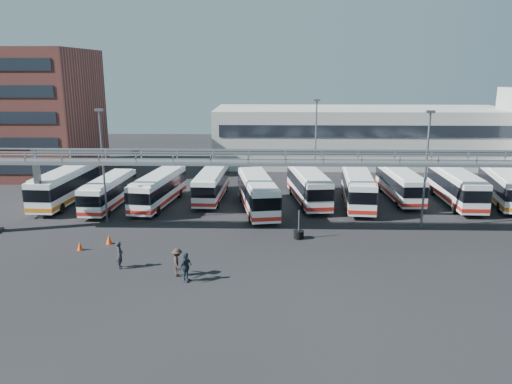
{
  "coord_description": "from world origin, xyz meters",
  "views": [
    {
      "loc": [
        -1.34,
        -34.93,
        13.61
      ],
      "look_at": [
        -2.42,
        6.0,
        3.41
      ],
      "focal_mm": 35.0,
      "sensor_mm": 36.0,
      "label": 1
    }
  ],
  "objects_px": {
    "bus_0": "(65,185)",
    "bus_7": "(400,183)",
    "bus_3": "(212,183)",
    "cone_right": "(109,239)",
    "cone_left": "(80,246)",
    "light_pole_mid": "(426,164)",
    "bus_9": "(504,186)",
    "light_pole_back": "(316,139)",
    "bus_1": "(109,191)",
    "light_pole_left": "(103,160)",
    "tire_stack": "(299,234)",
    "bus_4": "(258,192)",
    "bus_8": "(456,186)",
    "pedestrian_c": "(177,262)",
    "bus_5": "(308,185)",
    "pedestrian_a": "(120,255)",
    "pedestrian_d": "(186,267)",
    "bus_2": "(158,189)",
    "bus_6": "(358,187)"
  },
  "relations": [
    {
      "from": "bus_1",
      "to": "bus_5",
      "type": "height_order",
      "value": "bus_5"
    },
    {
      "from": "bus_7",
      "to": "light_pole_mid",
      "type": "bearing_deg",
      "value": -95.24
    },
    {
      "from": "bus_7",
      "to": "tire_stack",
      "type": "relative_size",
      "value": 4.44
    },
    {
      "from": "bus_6",
      "to": "cone_left",
      "type": "distance_m",
      "value": 27.13
    },
    {
      "from": "bus_0",
      "to": "bus_3",
      "type": "xyz_separation_m",
      "value": [
        14.86,
        2.0,
        -0.18
      ]
    },
    {
      "from": "bus_1",
      "to": "bus_2",
      "type": "relative_size",
      "value": 0.93
    },
    {
      "from": "bus_9",
      "to": "light_pole_back",
      "type": "bearing_deg",
      "value": 170.4
    },
    {
      "from": "bus_3",
      "to": "bus_4",
      "type": "bearing_deg",
      "value": -38.53
    },
    {
      "from": "bus_8",
      "to": "light_pole_back",
      "type": "bearing_deg",
      "value": 154.61
    },
    {
      "from": "cone_right",
      "to": "tire_stack",
      "type": "bearing_deg",
      "value": 6.34
    },
    {
      "from": "cone_left",
      "to": "cone_right",
      "type": "relative_size",
      "value": 0.9
    },
    {
      "from": "bus_5",
      "to": "bus_6",
      "type": "height_order",
      "value": "bus_5"
    },
    {
      "from": "bus_5",
      "to": "tire_stack",
      "type": "height_order",
      "value": "bus_5"
    },
    {
      "from": "bus_4",
      "to": "bus_8",
      "type": "height_order",
      "value": "same"
    },
    {
      "from": "bus_0",
      "to": "bus_9",
      "type": "bearing_deg",
      "value": 4.46
    },
    {
      "from": "bus_3",
      "to": "tire_stack",
      "type": "relative_size",
      "value": 4.38
    },
    {
      "from": "bus_2",
      "to": "pedestrian_a",
      "type": "distance_m",
      "value": 16.25
    },
    {
      "from": "light_pole_mid",
      "to": "bus_2",
      "type": "distance_m",
      "value": 25.66
    },
    {
      "from": "bus_0",
      "to": "pedestrian_c",
      "type": "distance_m",
      "value": 23.44
    },
    {
      "from": "light_pole_back",
      "to": "bus_9",
      "type": "relative_size",
      "value": 0.88
    },
    {
      "from": "pedestrian_c",
      "to": "bus_5",
      "type": "bearing_deg",
      "value": -40.91
    },
    {
      "from": "bus_0",
      "to": "bus_9",
      "type": "distance_m",
      "value": 44.99
    },
    {
      "from": "bus_2",
      "to": "bus_3",
      "type": "bearing_deg",
      "value": 35.68
    },
    {
      "from": "bus_7",
      "to": "bus_8",
      "type": "height_order",
      "value": "bus_8"
    },
    {
      "from": "light_pole_mid",
      "to": "bus_4",
      "type": "bearing_deg",
      "value": 161.16
    },
    {
      "from": "light_pole_left",
      "to": "bus_7",
      "type": "height_order",
      "value": "light_pole_left"
    },
    {
      "from": "tire_stack",
      "to": "pedestrian_a",
      "type": "bearing_deg",
      "value": -152.94
    },
    {
      "from": "bus_1",
      "to": "pedestrian_c",
      "type": "relative_size",
      "value": 5.24
    },
    {
      "from": "bus_4",
      "to": "pedestrian_a",
      "type": "relative_size",
      "value": 5.92
    },
    {
      "from": "cone_left",
      "to": "light_pole_mid",
      "type": "bearing_deg",
      "value": 12.56
    },
    {
      "from": "bus_0",
      "to": "bus_7",
      "type": "relative_size",
      "value": 1.09
    },
    {
      "from": "bus_2",
      "to": "bus_4",
      "type": "distance_m",
      "value": 10.2
    },
    {
      "from": "bus_2",
      "to": "bus_6",
      "type": "distance_m",
      "value": 20.15
    },
    {
      "from": "bus_1",
      "to": "bus_5",
      "type": "relative_size",
      "value": 0.89
    },
    {
      "from": "bus_4",
      "to": "pedestrian_d",
      "type": "distance_m",
      "value": 17.22
    },
    {
      "from": "light_pole_mid",
      "to": "pedestrian_c",
      "type": "distance_m",
      "value": 22.76
    },
    {
      "from": "light_pole_left",
      "to": "bus_6",
      "type": "xyz_separation_m",
      "value": [
        23.65,
        6.31,
        -3.84
      ]
    },
    {
      "from": "bus_0",
      "to": "light_pole_back",
      "type": "bearing_deg",
      "value": 19.46
    },
    {
      "from": "bus_1",
      "to": "bus_0",
      "type": "bearing_deg",
      "value": 167.31
    },
    {
      "from": "bus_0",
      "to": "bus_4",
      "type": "distance_m",
      "value": 19.96
    },
    {
      "from": "bus_3",
      "to": "cone_right",
      "type": "bearing_deg",
      "value": -112.56
    },
    {
      "from": "pedestrian_c",
      "to": "tire_stack",
      "type": "height_order",
      "value": "tire_stack"
    },
    {
      "from": "bus_3",
      "to": "cone_right",
      "type": "relative_size",
      "value": 13.53
    },
    {
      "from": "bus_5",
      "to": "bus_6",
      "type": "bearing_deg",
      "value": -18.0
    },
    {
      "from": "bus_0",
      "to": "bus_3",
      "type": "relative_size",
      "value": 1.1
    },
    {
      "from": "bus_7",
      "to": "pedestrian_d",
      "type": "height_order",
      "value": "bus_7"
    },
    {
      "from": "bus_1",
      "to": "bus_3",
      "type": "distance_m",
      "value": 10.46
    },
    {
      "from": "light_pole_left",
      "to": "light_pole_back",
      "type": "xyz_separation_m",
      "value": [
        20.0,
        14.0,
        0.0
      ]
    },
    {
      "from": "bus_2",
      "to": "pedestrian_c",
      "type": "height_order",
      "value": "bus_2"
    },
    {
      "from": "bus_7",
      "to": "pedestrian_a",
      "type": "distance_m",
      "value": 31.0
    }
  ]
}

